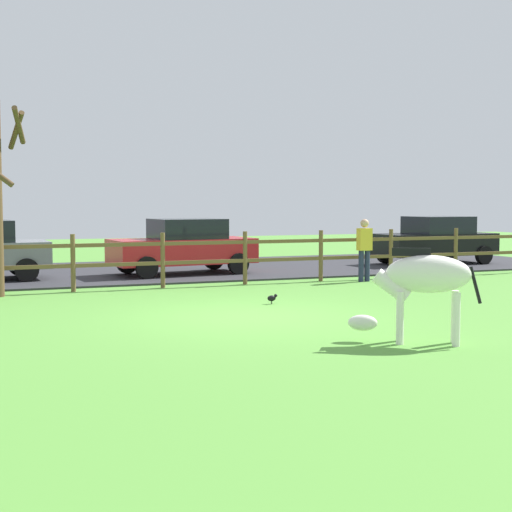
% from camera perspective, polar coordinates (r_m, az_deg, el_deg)
% --- Properties ---
extents(ground_plane, '(60.00, 60.00, 0.00)m').
position_cam_1_polar(ground_plane, '(13.59, -0.55, -4.66)').
color(ground_plane, '#549338').
extents(parking_asphalt, '(28.00, 7.40, 0.05)m').
position_cam_1_polar(parking_asphalt, '(22.46, -9.03, -1.15)').
color(parking_asphalt, '#2D2D33').
rests_on(parking_asphalt, ground_plane).
extents(paddock_fence, '(21.45, 0.11, 1.34)m').
position_cam_1_polar(paddock_fence, '(18.15, -7.16, -0.03)').
color(paddock_fence, brown).
rests_on(paddock_fence, ground_plane).
extents(zebra, '(1.70, 1.24, 1.41)m').
position_cam_1_polar(zebra, '(11.19, 12.62, -1.89)').
color(zebra, white).
rests_on(zebra, ground_plane).
extents(crow_on_grass, '(0.21, 0.10, 0.20)m').
position_cam_1_polar(crow_on_grass, '(15.22, 1.25, -3.23)').
color(crow_on_grass, black).
rests_on(crow_on_grass, ground_plane).
extents(parked_car_black, '(4.09, 2.06, 1.56)m').
position_cam_1_polar(parked_car_black, '(25.21, 13.58, 1.23)').
color(parked_car_black, black).
rests_on(parked_car_black, parking_asphalt).
extents(parked_car_red, '(4.15, 2.21, 1.56)m').
position_cam_1_polar(parked_car_red, '(21.12, -5.58, 0.78)').
color(parked_car_red, red).
rests_on(parked_car_red, parking_asphalt).
extents(visitor_near_fence, '(0.36, 0.22, 1.64)m').
position_cam_1_polar(visitor_near_fence, '(19.65, 8.31, 0.68)').
color(visitor_near_fence, '#232847').
rests_on(visitor_near_fence, ground_plane).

